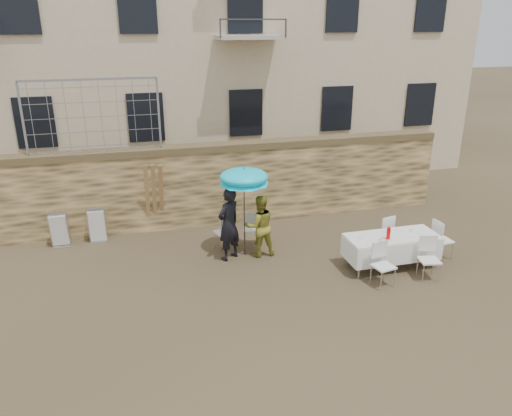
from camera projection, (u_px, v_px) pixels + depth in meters
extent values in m
plane|color=brown|center=(266.00, 317.00, 9.54)|extent=(80.00, 80.00, 0.00)
cube|color=olive|center=(216.00, 185.00, 13.67)|extent=(13.00, 0.50, 2.20)
imported|color=black|center=(229.00, 224.00, 11.59)|extent=(0.77, 0.71, 1.77)
imported|color=gold|center=(260.00, 226.00, 11.82)|extent=(0.76, 0.60, 1.52)
cylinder|color=#3F3F44|center=(244.00, 220.00, 11.77)|extent=(0.03, 0.03, 1.81)
cone|color=#0ACEE8|center=(244.00, 179.00, 11.42)|extent=(1.18, 1.18, 0.22)
cube|color=white|center=(392.00, 237.00, 11.26)|extent=(2.10, 0.85, 0.05)
cylinder|color=silver|center=(360.00, 263.00, 10.85)|extent=(0.04, 0.04, 0.74)
cylinder|color=silver|center=(436.00, 253.00, 11.31)|extent=(0.04, 0.04, 0.74)
cylinder|color=silver|center=(346.00, 250.00, 11.47)|extent=(0.04, 0.04, 0.74)
cylinder|color=silver|center=(419.00, 241.00, 11.93)|extent=(0.04, 0.04, 0.74)
cylinder|color=red|center=(388.00, 234.00, 11.02)|extent=(0.09, 0.09, 0.26)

